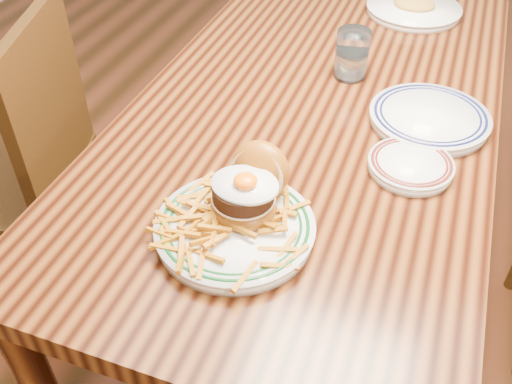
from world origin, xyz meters
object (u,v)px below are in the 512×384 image
(main_plate, at_px, (239,214))
(side_plate, at_px, (411,165))
(chair_left, at_px, (22,167))
(table, at_px, (314,131))

(main_plate, height_order, side_plate, main_plate)
(chair_left, relative_size, main_plate, 3.05)
(chair_left, xyz_separation_m, side_plate, (1.03, 0.03, 0.27))
(chair_left, xyz_separation_m, main_plate, (0.76, -0.25, 0.29))
(chair_left, bearing_deg, main_plate, -35.32)
(chair_left, distance_m, side_plate, 1.06)
(table, xyz_separation_m, chair_left, (-0.78, -0.22, -0.16))
(table, height_order, chair_left, chair_left)
(table, distance_m, main_plate, 0.49)
(table, relative_size, side_plate, 8.43)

